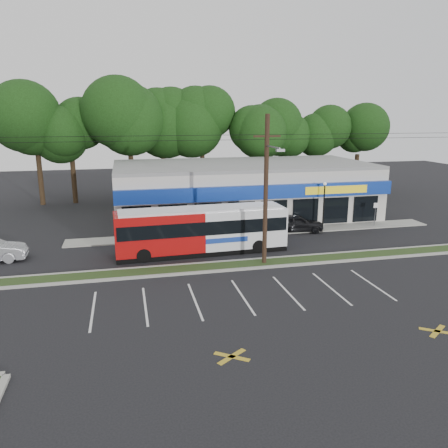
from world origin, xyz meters
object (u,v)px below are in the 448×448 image
Objects in this scene: lamp_post at (324,200)px; pedestrian_b at (258,225)px; sign_post at (375,210)px; pedestrian_a at (265,230)px; metrobus at (202,229)px; car_dark at (297,223)px; utility_pole at (264,186)px.

lamp_post reaches higher than pedestrian_b.
sign_post reaches higher than pedestrian_a.
sign_post is at bearing 11.42° from metrobus.
utility_pole is at bearing 151.98° from car_dark.
utility_pole reaches higher than sign_post.
sign_post is 0.18× the size of metrobus.
utility_pole is 10.94× the size of car_dark.
pedestrian_b is at bearing 74.98° from utility_pole.
metrobus is 9.98m from car_dark.
pedestrian_a is at bearing -168.67° from sign_post.
metrobus is 5.87m from pedestrian_a.
utility_pole is 11.67m from lamp_post.
utility_pole is 7.32m from pedestrian_a.
pedestrian_b is (0.04, 2.16, -0.08)m from pedestrian_a.
utility_pole is 11.76× the size of lamp_post.
metrobus is (-11.69, -4.30, -0.88)m from lamp_post.
pedestrian_a is at bearing 16.13° from metrobus.
pedestrian_a is at bearing 107.28° from pedestrian_b.
pedestrian_a is (1.99, 5.41, -4.52)m from utility_pole.
lamp_post is 12.48m from metrobus.
sign_post is 0.49× the size of car_dark.
metrobus is at bearing 122.05° from car_dark.
pedestrian_b is at bearing 98.29° from car_dark.
metrobus reaches higher than sign_post.
lamp_post is 5.13m from sign_post.
pedestrian_a is (-11.18, -2.24, -0.66)m from sign_post.
utility_pole is 10.48m from car_dark.
lamp_post is (8.17, 7.87, -2.74)m from utility_pole.
lamp_post is 2.61× the size of pedestrian_b.
metrobus is (-16.69, -4.07, 0.23)m from sign_post.
metrobus is at bearing -8.09° from pedestrian_a.
utility_pole reaches higher than pedestrian_b.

